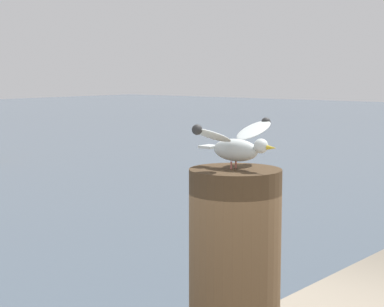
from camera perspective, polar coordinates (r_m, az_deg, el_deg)
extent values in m
cylinder|color=#4C3823|center=(3.09, 3.63, -9.43)|extent=(0.42, 0.42, 0.88)
cylinder|color=#C66960|center=(2.99, 3.34, -1.01)|extent=(0.01, 0.01, 0.04)
cylinder|color=#C66960|center=(3.02, 3.73, -0.93)|extent=(0.01, 0.01, 0.04)
ellipsoid|color=silver|center=(2.99, 3.71, 0.29)|extent=(0.09, 0.23, 0.10)
sphere|color=silver|center=(2.91, 5.86, 0.64)|extent=(0.06, 0.06, 0.06)
cone|color=yellow|center=(2.88, 6.77, 0.49)|extent=(0.02, 0.05, 0.02)
cube|color=silver|center=(3.07, 1.48, 0.58)|extent=(0.08, 0.07, 0.01)
ellipsoid|color=silver|center=(2.85, 1.72, 1.55)|extent=(0.23, 0.12, 0.09)
sphere|color=#323232|center=(2.77, 0.43, 2.03)|extent=(0.04, 0.04, 0.04)
ellipsoid|color=silver|center=(3.12, 5.25, 1.99)|extent=(0.23, 0.12, 0.09)
sphere|color=#323232|center=(3.20, 6.28, 2.67)|extent=(0.04, 0.04, 0.04)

